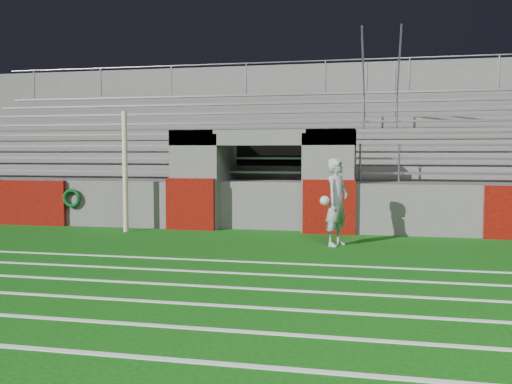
# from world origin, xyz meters

# --- Properties ---
(ground) EXTENTS (90.00, 90.00, 0.00)m
(ground) POSITION_xyz_m (0.00, 0.00, 0.00)
(ground) COLOR #0E4D0C
(ground) RESTS_ON ground
(field_post) EXTENTS (0.13, 0.13, 3.05)m
(field_post) POSITION_xyz_m (-3.31, 2.29, 1.53)
(field_post) COLOR beige
(field_post) RESTS_ON ground
(field_markings) EXTENTS (28.00, 8.09, 0.01)m
(field_markings) POSITION_xyz_m (0.00, -5.00, 0.01)
(field_markings) COLOR white
(field_markings) RESTS_ON ground
(stadium_structure) EXTENTS (26.00, 8.48, 5.42)m
(stadium_structure) POSITION_xyz_m (0.00, 7.97, 1.49)
(stadium_structure) COLOR #555351
(stadium_structure) RESTS_ON ground
(goalkeeper_with_ball) EXTENTS (0.69, 0.81, 1.90)m
(goalkeeper_with_ball) POSITION_xyz_m (2.11, 1.21, 0.95)
(goalkeeper_with_ball) COLOR #9EA1A7
(goalkeeper_with_ball) RESTS_ON ground
(hose_coil) EXTENTS (0.53, 0.15, 0.53)m
(hose_coil) POSITION_xyz_m (-5.17, 2.92, 0.77)
(hose_coil) COLOR #0C3F16
(hose_coil) RESTS_ON ground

